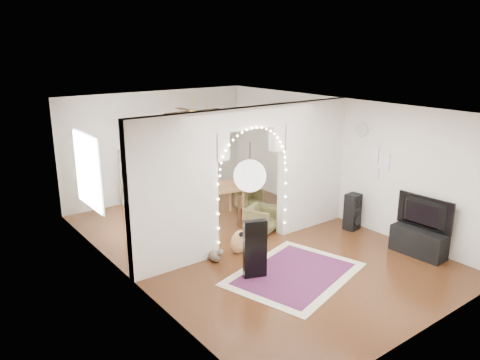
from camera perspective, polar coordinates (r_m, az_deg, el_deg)
floor at (r=9.35m, az=1.15°, el=-7.72°), size 7.50×7.50×0.00m
ceiling at (r=8.61m, az=1.25°, el=8.93°), size 5.00×7.50×0.02m
wall_back at (r=11.97m, az=-10.02°, el=4.20°), size 5.00×0.02×2.70m
wall_front at (r=6.54m, az=22.16°, el=-6.97°), size 5.00×0.02×2.70m
wall_left at (r=7.66m, az=-13.66°, el=-2.84°), size 0.02×7.50×2.70m
wall_right at (r=10.57m, az=11.91°, el=2.51°), size 0.02×7.50×2.70m
divider_wall at (r=8.87m, az=1.20°, el=0.73°), size 5.00×0.20×2.70m
fairy_lights at (r=8.74m, az=1.73°, el=1.34°), size 1.64×0.04×1.60m
window at (r=9.25m, az=-18.08°, el=1.05°), size 0.04×1.20×1.40m
wall_clock at (r=10.03m, az=14.66°, el=5.98°), size 0.03×0.31×0.31m
picture_frames at (r=9.92m, az=16.21°, el=2.20°), size 0.02×0.50×0.70m
paper_lantern at (r=5.70m, az=1.20°, el=0.51°), size 0.40×0.40×0.40m
ceiling_fan at (r=10.28m, az=-5.76°, el=8.36°), size 1.10×1.10×0.30m
area_rug at (r=8.22m, az=6.64°, el=-11.30°), size 2.60×2.22×0.02m
guitar_case at (r=7.87m, az=1.84°, el=-8.44°), size 0.41×0.26×1.02m
acoustic_guitar at (r=8.75m, az=-0.09°, el=-6.41°), size 0.41×0.22×0.97m
tabby_cat at (r=8.58m, az=-2.98°, el=-9.17°), size 0.28×0.43×0.29m
floor_speaker at (r=10.18m, az=13.56°, el=-3.80°), size 0.33×0.30×0.78m
media_console at (r=9.39m, az=20.93°, el=-7.08°), size 0.45×1.02×0.50m
tv at (r=9.19m, az=21.28°, el=-3.86°), size 0.20×1.08×0.62m
bookcase at (r=11.72m, az=-11.14°, el=0.56°), size 1.34×0.37×1.38m
dining_table at (r=10.38m, az=-2.97°, el=-1.24°), size 1.31×0.98×0.76m
flower_vase at (r=10.33m, az=-2.98°, el=-0.34°), size 0.21×0.21×0.19m
dining_chair_left at (r=9.85m, az=2.68°, el=-4.74°), size 0.77×0.78×0.54m
dining_chair_right at (r=11.16m, az=1.13°, el=-2.32°), size 0.53×0.55×0.49m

